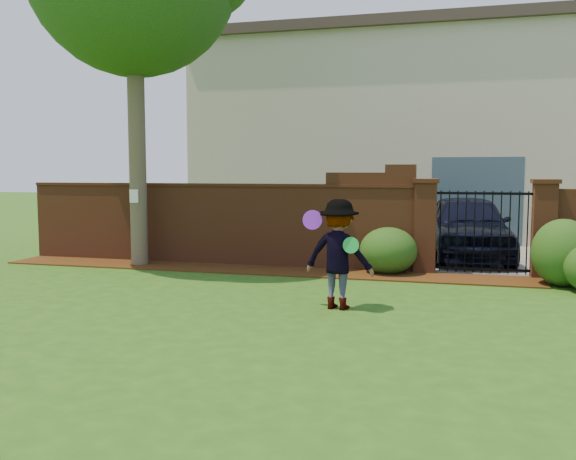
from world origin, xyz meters
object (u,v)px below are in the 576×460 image
(car, at_px, (468,228))
(frisbee_green, at_px, (351,245))
(man, at_px, (338,254))
(frisbee_purple, at_px, (313,220))

(car, distance_m, frisbee_green, 6.12)
(car, relative_size, man, 2.70)
(car, bearing_deg, frisbee_purple, -118.01)
(car, xyz_separation_m, man, (-1.93, -5.68, 0.07))
(car, bearing_deg, frisbee_green, -112.31)
(frisbee_purple, bearing_deg, frisbee_green, -13.25)
(frisbee_green, bearing_deg, car, 73.78)
(car, xyz_separation_m, frisbee_green, (-1.71, -5.87, 0.23))
(man, bearing_deg, frisbee_purple, 17.07)
(man, relative_size, frisbee_green, 6.84)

